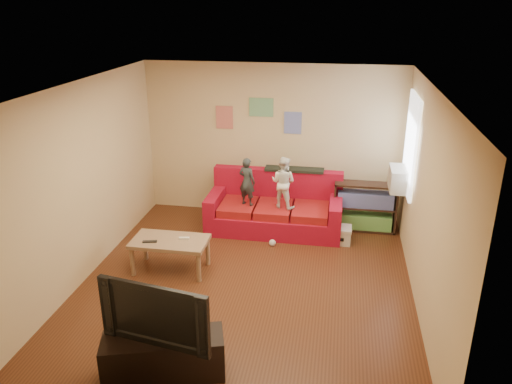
% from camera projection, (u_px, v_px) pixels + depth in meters
% --- Properties ---
extents(room_shell, '(4.52, 5.02, 2.72)m').
position_uv_depth(room_shell, '(246.00, 192.00, 6.44)').
color(room_shell, '#562B17').
rests_on(room_shell, ground).
extents(sofa, '(2.24, 1.03, 0.98)m').
position_uv_depth(sofa, '(275.00, 210.00, 8.49)').
color(sofa, '#A50C27').
rests_on(sofa, ground).
extents(child_a, '(0.35, 0.29, 0.81)m').
position_uv_depth(child_a, '(247.00, 182.00, 8.20)').
color(child_a, '#2C3337').
rests_on(child_a, sofa).
extents(child_b, '(0.50, 0.44, 0.86)m').
position_uv_depth(child_b, '(283.00, 182.00, 8.10)').
color(child_b, white).
rests_on(child_b, sofa).
extents(coffee_table, '(1.08, 0.59, 0.48)m').
position_uv_depth(coffee_table, '(170.00, 244.00, 7.11)').
color(coffee_table, '#9B785C').
rests_on(coffee_table, ground).
extents(remote, '(0.21, 0.09, 0.02)m').
position_uv_depth(remote, '(150.00, 242.00, 7.01)').
color(remote, black).
rests_on(remote, coffee_table).
extents(game_controller, '(0.15, 0.07, 0.03)m').
position_uv_depth(game_controller, '(184.00, 238.00, 7.10)').
color(game_controller, white).
rests_on(game_controller, coffee_table).
extents(bookshelf, '(1.04, 0.31, 0.83)m').
position_uv_depth(bookshelf, '(365.00, 209.00, 8.41)').
color(bookshelf, black).
rests_on(bookshelf, ground).
extents(window, '(0.04, 1.08, 1.48)m').
position_uv_depth(window, '(411.00, 144.00, 7.50)').
color(window, white).
rests_on(window, room_shell).
extents(ac_unit, '(0.28, 0.55, 0.35)m').
position_uv_depth(ac_unit, '(399.00, 179.00, 7.72)').
color(ac_unit, '#B7B2A3').
rests_on(ac_unit, window).
extents(artwork_left, '(0.30, 0.01, 0.40)m').
position_uv_depth(artwork_left, '(224.00, 117.00, 8.71)').
color(artwork_left, '#D87266').
rests_on(artwork_left, room_shell).
extents(artwork_center, '(0.42, 0.01, 0.32)m').
position_uv_depth(artwork_center, '(261.00, 107.00, 8.53)').
color(artwork_center, '#72B27F').
rests_on(artwork_center, room_shell).
extents(artwork_right, '(0.30, 0.01, 0.38)m').
position_uv_depth(artwork_right, '(293.00, 123.00, 8.54)').
color(artwork_right, '#727FCC').
rests_on(artwork_right, room_shell).
extents(file_box, '(0.40, 0.30, 0.28)m').
position_uv_depth(file_box, '(339.00, 235.00, 8.03)').
color(file_box, silver).
rests_on(file_box, ground).
extents(tv_stand, '(1.31, 0.76, 0.46)m').
position_uv_depth(tv_stand, '(164.00, 356.00, 5.15)').
color(tv_stand, black).
rests_on(tv_stand, ground).
extents(television, '(1.19, 0.36, 0.68)m').
position_uv_depth(television, '(160.00, 309.00, 4.95)').
color(television, black).
rests_on(television, tv_stand).
extents(tissue, '(0.13, 0.13, 0.11)m').
position_uv_depth(tissue, '(272.00, 243.00, 7.94)').
color(tissue, silver).
rests_on(tissue, ground).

